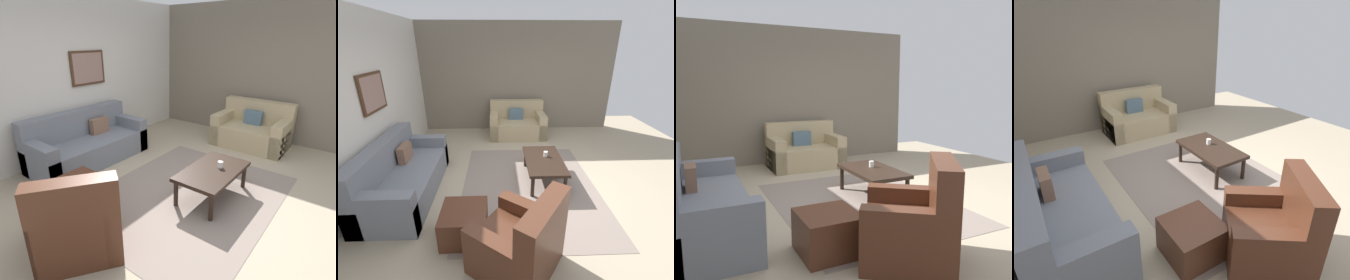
# 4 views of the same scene
# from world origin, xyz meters

# --- Properties ---
(ground_plane) EXTENTS (8.00, 8.00, 0.00)m
(ground_plane) POSITION_xyz_m (0.00, 0.00, 0.00)
(ground_plane) COLOR tan
(rear_partition) EXTENTS (6.00, 0.12, 2.80)m
(rear_partition) POSITION_xyz_m (0.00, 2.60, 1.40)
(rear_partition) COLOR silver
(rear_partition) RESTS_ON ground_plane
(stone_feature_panel) EXTENTS (0.12, 5.20, 2.80)m
(stone_feature_panel) POSITION_xyz_m (3.00, 0.00, 1.40)
(stone_feature_panel) COLOR slate
(stone_feature_panel) RESTS_ON ground_plane
(area_rug) EXTENTS (2.87, 2.26, 0.01)m
(area_rug) POSITION_xyz_m (0.00, 0.00, 0.00)
(area_rug) COLOR gray
(area_rug) RESTS_ON ground_plane
(couch_main) EXTENTS (2.05, 0.90, 0.88)m
(couch_main) POSITION_xyz_m (-0.10, 2.10, 0.30)
(couch_main) COLOR slate
(couch_main) RESTS_ON ground_plane
(couch_loveseat) EXTENTS (0.92, 1.41, 0.88)m
(couch_loveseat) POSITION_xyz_m (2.44, 0.02, 0.30)
(couch_loveseat) COLOR tan
(couch_loveseat) RESTS_ON ground_plane
(armchair_leather) EXTENTS (1.12, 1.12, 0.95)m
(armchair_leather) POSITION_xyz_m (-1.56, 0.28, 0.31)
(armchair_leather) COLOR #4C2819
(armchair_leather) RESTS_ON ground_plane
(ottoman) EXTENTS (0.56, 0.56, 0.40)m
(ottoman) POSITION_xyz_m (-1.08, 0.96, 0.20)
(ottoman) COLOR #4C2819
(ottoman) RESTS_ON ground_plane
(coffee_table) EXTENTS (1.10, 0.64, 0.41)m
(coffee_table) POSITION_xyz_m (0.19, -0.27, 0.36)
(coffee_table) COLOR black
(coffee_table) RESTS_ON ground_plane
(cup) EXTENTS (0.07, 0.07, 0.09)m
(cup) POSITION_xyz_m (0.31, -0.32, 0.45)
(cup) COLOR white
(cup) RESTS_ON coffee_table
(framed_artwork) EXTENTS (0.72, 0.04, 0.61)m
(framed_artwork) POSITION_xyz_m (0.40, 2.51, 1.55)
(framed_artwork) COLOR #472D1C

